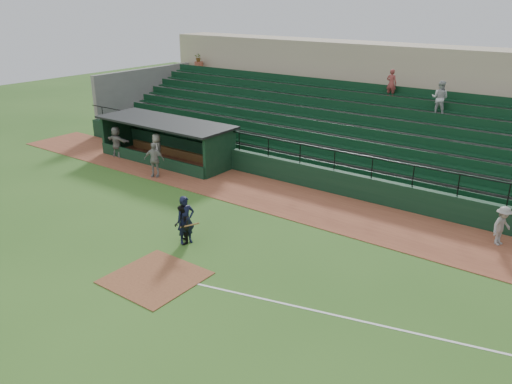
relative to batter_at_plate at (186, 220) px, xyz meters
The scene contains 12 objects.
ground 2.21m from the batter_at_plate, 58.64° to the right, with size 90.00×90.00×0.00m, color #325D1E.
warning_track 6.47m from the batter_at_plate, 80.77° to the left, with size 40.00×4.00×0.03m, color brown.
home_plate_dirt 3.04m from the batter_at_plate, 69.07° to the right, with size 3.00×3.00×0.03m, color brown.
foul_line 9.09m from the batter_at_plate, ahead, with size 18.00×0.09×0.01m, color white.
stadium_structure 14.87m from the batter_at_plate, 86.03° to the left, with size 38.00×13.08×6.40m.
dugout 11.76m from the batter_at_plate, 137.92° to the left, with size 8.90×3.20×2.42m.
batter_at_plate is the anchor object (origin of this frame).
umpire 0.23m from the batter_at_plate, 125.68° to the right, with size 0.79×0.62×1.63m, color black.
runner 12.50m from the batter_at_plate, 35.45° to the left, with size 1.05×0.60×1.62m, color gray.
dugout_player_a 8.53m from the batter_at_plate, 145.27° to the left, with size 1.12×0.47×1.91m, color #9E9994.
dugout_player_b 10.55m from the batter_at_plate, 142.74° to the left, with size 0.92×0.60×1.88m, color #ABA6A0.
dugout_player_c 13.12m from the batter_at_plate, 152.39° to the left, with size 1.76×0.56×1.90m, color gray.
Camera 1 is at (12.20, -11.57, 9.29)m, focal length 35.86 mm.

